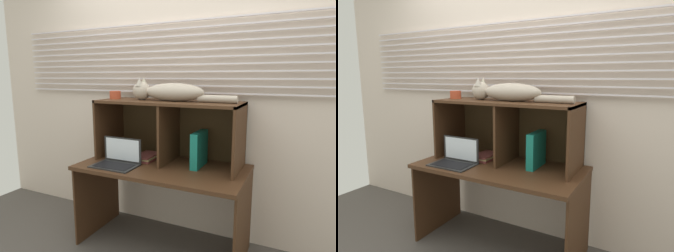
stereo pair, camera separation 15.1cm
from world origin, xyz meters
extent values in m
cube|color=beige|center=(0.00, 0.55, 1.25)|extent=(4.40, 0.04, 2.50)
cube|color=silver|center=(0.00, 0.50, 1.27)|extent=(3.49, 0.02, 0.01)
cube|color=silver|center=(0.00, 0.50, 1.33)|extent=(3.49, 0.02, 0.01)
cube|color=silver|center=(0.00, 0.50, 1.39)|extent=(3.49, 0.02, 0.01)
cube|color=silver|center=(0.00, 0.50, 1.45)|extent=(3.49, 0.02, 0.01)
cube|color=silver|center=(0.00, 0.50, 1.51)|extent=(3.49, 0.02, 0.01)
cube|color=silver|center=(0.00, 0.50, 1.57)|extent=(3.49, 0.02, 0.01)
cube|color=silver|center=(0.00, 0.50, 1.63)|extent=(3.49, 0.02, 0.01)
cube|color=silver|center=(0.00, 0.50, 1.68)|extent=(3.49, 0.02, 0.01)
cube|color=silver|center=(0.00, 0.50, 1.74)|extent=(3.49, 0.02, 0.01)
cube|color=silver|center=(0.00, 0.50, 1.80)|extent=(3.49, 0.02, 0.01)
cube|color=silver|center=(0.00, 0.50, 1.86)|extent=(3.49, 0.02, 0.01)
cube|color=#422817|center=(0.00, 0.17, 0.69)|extent=(1.33, 0.68, 0.03)
cube|color=#422817|center=(-0.66, 0.17, 0.34)|extent=(0.02, 0.61, 0.67)
cube|color=#422817|center=(0.66, 0.17, 0.34)|extent=(0.02, 0.61, 0.67)
cube|color=#422817|center=(0.00, 0.29, 1.20)|extent=(1.19, 0.43, 0.02)
cube|color=#422817|center=(-0.59, 0.29, 0.96)|extent=(0.02, 0.43, 0.51)
cube|color=#422817|center=(0.59, 0.29, 0.96)|extent=(0.02, 0.43, 0.51)
cube|color=#422817|center=(0.01, 0.29, 0.95)|extent=(0.02, 0.41, 0.49)
cube|color=#402E18|center=(0.00, 0.50, 0.96)|extent=(1.19, 0.01, 0.51)
ellipsoid|color=#B3A593|center=(0.05, 0.29, 1.28)|extent=(0.50, 0.17, 0.14)
sphere|color=#B3A593|center=(-0.24, 0.29, 1.29)|extent=(0.15, 0.15, 0.15)
cone|color=#AEA495|center=(-0.24, 0.25, 1.36)|extent=(0.07, 0.07, 0.07)
cone|color=#AFA98F|center=(-0.24, 0.32, 1.36)|extent=(0.07, 0.07, 0.07)
cylinder|color=#B3A593|center=(0.41, 0.29, 1.24)|extent=(0.30, 0.06, 0.06)
cube|color=black|center=(-0.33, -0.01, 0.71)|extent=(0.35, 0.23, 0.01)
cube|color=black|center=(-0.33, 0.11, 0.81)|extent=(0.35, 0.01, 0.20)
cube|color=white|center=(-0.33, 0.10, 0.81)|extent=(0.32, 0.00, 0.18)
cube|color=black|center=(-0.33, -0.02, 0.71)|extent=(0.30, 0.16, 0.00)
cube|color=#167667|center=(0.27, 0.29, 0.84)|extent=(0.06, 0.26, 0.28)
cube|color=brown|center=(-0.19, 0.28, 0.71)|extent=(0.15, 0.25, 0.02)
cube|color=tan|center=(-0.19, 0.28, 0.72)|extent=(0.15, 0.25, 0.01)
cube|color=brown|center=(-0.20, 0.28, 0.74)|extent=(0.15, 0.25, 0.01)
cylinder|color=#B34428|center=(-0.51, 0.29, 1.25)|extent=(0.10, 0.10, 0.07)
camera|label=1|loc=(0.98, -1.80, 1.41)|focal=30.57mm
camera|label=2|loc=(1.12, -1.73, 1.41)|focal=30.57mm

